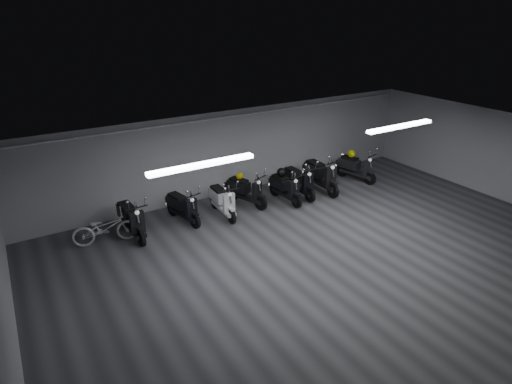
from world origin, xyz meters
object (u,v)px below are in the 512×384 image
scooter_0 (131,214)px  bicycle (105,225)px  scooter_3 (246,186)px  helmet_1 (240,176)px  helmet_0 (281,172)px  scooter_8 (321,170)px  helmet_2 (352,154)px  scooter_2 (222,196)px  scooter_1 (183,202)px  scooter_9 (357,163)px  scooter_5 (286,183)px  scooter_7 (299,177)px

scooter_0 → bicycle: 0.71m
scooter_3 → bicycle: scooter_3 is taller
scooter_3 → helmet_1: bearing=90.0°
helmet_0 → helmet_1: (-1.28, 0.43, -0.00)m
scooter_8 → helmet_2: 1.67m
scooter_2 → helmet_2: size_ratio=6.20×
helmet_1 → scooter_3: bearing=-69.9°
scooter_1 → scooter_8: scooter_8 is taller
scooter_9 → bicycle: scooter_9 is taller
scooter_2 → bicycle: scooter_2 is taller
scooter_2 → bicycle: bearing=178.8°
scooter_2 → helmet_2: scooter_2 is taller
scooter_8 → scooter_1: bearing=179.1°
scooter_3 → bicycle: size_ratio=1.06×
scooter_5 → helmet_0: size_ratio=5.82×
bicycle → helmet_2: size_ratio=5.94×
bicycle → scooter_1: bearing=-77.9°
scooter_3 → scooter_5: scooter_3 is taller
scooter_1 → helmet_0: bearing=-15.3°
scooter_8 → scooter_3: bearing=175.6°
scooter_0 → scooter_1: 1.52m
scooter_2 → helmet_2: bearing=4.6°
scooter_2 → scooter_0: bearing=178.5°
scooter_3 → helmet_0: size_ratio=6.03×
scooter_7 → scooter_5: bearing=-166.8°
scooter_9 → helmet_2: size_ratio=6.33×
scooter_3 → helmet_1: scooter_3 is taller
scooter_2 → helmet_1: bearing=32.0°
scooter_1 → helmet_0: scooter_1 is taller
helmet_2 → bicycle: bearing=-179.3°
scooter_3 → scooter_1: bearing=161.2°
scooter_0 → scooter_3: scooter_0 is taller
scooter_2 → helmet_0: bearing=4.0°
scooter_9 → bicycle: size_ratio=1.06×
scooter_0 → helmet_2: bearing=-3.1°
helmet_1 → helmet_2: helmet_2 is taller
scooter_5 → scooter_8: bearing=1.1°
scooter_1 → bicycle: (-2.22, -0.07, -0.09)m
scooter_1 → scooter_8: (4.88, -0.27, 0.13)m
scooter_1 → helmet_0: (3.33, -0.15, 0.31)m
helmet_0 → scooter_8: bearing=-4.6°
scooter_9 → helmet_1: scooter_9 is taller
scooter_7 → scooter_8: bearing=-4.9°
scooter_8 → bicycle: 7.10m
scooter_1 → scooter_2: 1.19m
scooter_3 → bicycle: bearing=161.4°
scooter_1 → scooter_9: (6.56, -0.20, 0.04)m
scooter_9 → bicycle: (-8.78, 0.13, -0.12)m
helmet_0 → bicycle: bearing=179.2°
helmet_2 → helmet_1: bearing=176.9°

